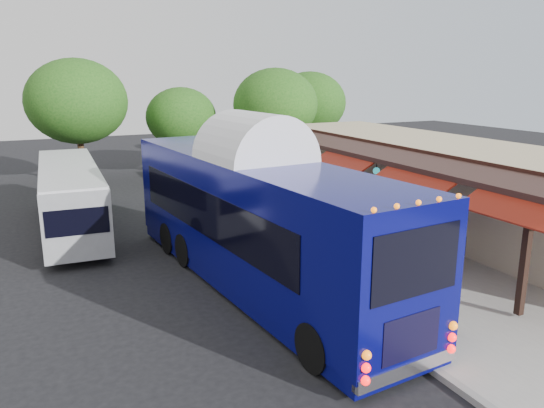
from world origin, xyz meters
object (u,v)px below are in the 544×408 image
coach_bus (255,214)px  city_bus (70,195)px  ped_d (310,201)px  sign_board (458,246)px  ped_a (452,302)px  ped_b (361,231)px  ped_c (294,193)px

coach_bus → city_bus: coach_bus is taller
ped_d → sign_board: (1.47, -7.14, -0.12)m
ped_a → sign_board: (3.29, 3.21, 0.00)m
coach_bus → ped_d: (4.85, 5.20, -1.21)m
ped_b → ped_d: ped_d is taller
coach_bus → ped_c: (4.80, 6.64, -1.18)m
ped_b → sign_board: size_ratio=1.50×
ped_c → ped_d: (0.05, -1.44, -0.03)m
ped_d → sign_board: ped_d is taller
ped_b → sign_board: 3.22m
ped_b → ped_c: ped_c is taller
city_bus → ped_d: size_ratio=5.65×
ped_c → ped_d: bearing=51.9°
ped_a → ped_d: 10.52m
ped_a → ped_c: (1.78, 11.80, 0.15)m
city_bus → ped_c: size_ratio=5.47×
coach_bus → ped_d: 7.21m
ped_a → sign_board: 4.60m
city_bus → ped_a: (7.56, -13.83, -0.58)m
ped_c → ped_d: size_ratio=1.03×
coach_bus → ped_a: size_ratio=8.45×
ped_a → ped_c: ped_c is taller
coach_bus → ped_c: coach_bus is taller
ped_b → ped_c: (0.55, 6.11, 0.07)m
ped_b → ped_c: size_ratio=0.93×
sign_board → coach_bus: bearing=147.2°
city_bus → ped_d: city_bus is taller
ped_b → sign_board: ped_b is taller
ped_a → ped_d: size_ratio=0.87×
coach_bus → ped_b: 4.46m
ped_b → sign_board: bearing=130.2°
ped_b → ped_a: bearing=78.1°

